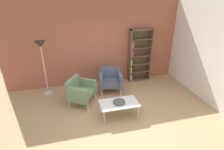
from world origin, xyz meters
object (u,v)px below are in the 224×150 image
bookshelf_tall (138,56)px  armchair_corner_red (80,91)px  decorative_bowl (119,102)px  floor_lamp_torchiere (41,51)px  coffee_table_low (119,104)px  armchair_by_bookshelf (110,80)px

bookshelf_tall → armchair_corner_red: bookshelf_tall is taller
decorative_bowl → floor_lamp_torchiere: floor_lamp_torchiere is taller
coffee_table_low → armchair_by_bookshelf: 1.37m
coffee_table_low → floor_lamp_torchiere: size_ratio=0.57×
armchair_by_bookshelf → armchair_corner_red: bearing=-145.0°
decorative_bowl → floor_lamp_torchiere: size_ratio=0.18×
bookshelf_tall → coffee_table_low: bearing=-123.2°
coffee_table_low → decorative_bowl: decorative_bowl is taller
bookshelf_tall → armchair_corner_red: (-2.22, -1.11, -0.53)m
bookshelf_tall → floor_lamp_torchiere: (-3.22, -0.29, 0.51)m
decorative_bowl → armchair_corner_red: size_ratio=0.34×
armchair_corner_red → floor_lamp_torchiere: bearing=81.1°
decorative_bowl → floor_lamp_torchiere: 2.75m
bookshelf_tall → armchair_by_bookshelf: (-1.20, -0.62, -0.53)m
bookshelf_tall → floor_lamp_torchiere: 3.27m
bookshelf_tall → armchair_corner_red: size_ratio=2.03×
coffee_table_low → decorative_bowl: 0.07m
bookshelf_tall → floor_lamp_torchiere: bearing=-174.8°
bookshelf_tall → decorative_bowl: bookshelf_tall is taller
armchair_corner_red → floor_lamp_torchiere: 1.65m
decorative_bowl → armchair_by_bookshelf: armchair_by_bookshelf is taller
armchair_by_bookshelf → bookshelf_tall: bearing=36.5°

